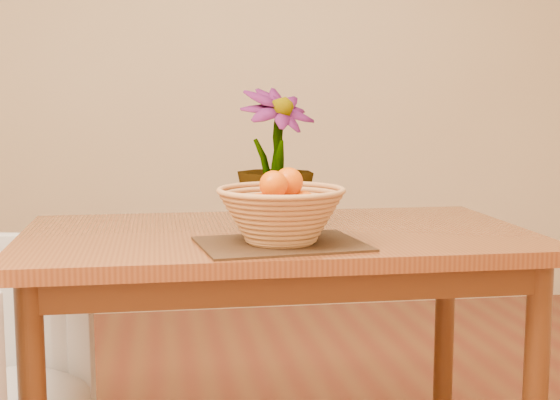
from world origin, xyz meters
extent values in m
cube|color=beige|center=(0.00, 2.25, 1.35)|extent=(4.00, 0.02, 2.70)
cube|color=brown|center=(0.00, 0.30, 0.73)|extent=(1.40, 0.80, 0.04)
cube|color=#472610|center=(0.00, 0.30, 0.67)|extent=(1.28, 0.68, 0.08)
cylinder|color=#472610|center=(0.62, -0.02, 0.35)|extent=(0.06, 0.06, 0.71)
cylinder|color=#472610|center=(-0.62, 0.62, 0.35)|extent=(0.06, 0.06, 0.71)
cylinder|color=#472610|center=(0.62, 0.62, 0.35)|extent=(0.06, 0.06, 0.71)
cube|color=#322012|center=(-0.02, 0.09, 0.75)|extent=(0.44, 0.35, 0.01)
cylinder|color=tan|center=(-0.02, 0.09, 0.76)|extent=(0.16, 0.16, 0.01)
sphere|color=#ED6003|center=(-0.02, 0.09, 0.84)|extent=(0.06, 0.06, 0.06)
sphere|color=#ED6003|center=(0.04, 0.11, 0.85)|extent=(0.07, 0.07, 0.07)
sphere|color=#ED6003|center=(-0.04, 0.15, 0.84)|extent=(0.07, 0.07, 0.07)
sphere|color=#ED6003|center=(-0.08, 0.07, 0.85)|extent=(0.07, 0.07, 0.07)
sphere|color=#ED6003|center=(0.00, 0.03, 0.84)|extent=(0.07, 0.07, 0.07)
sphere|color=#ED6003|center=(0.00, 0.11, 0.91)|extent=(0.07, 0.07, 0.07)
sphere|color=#ED6003|center=(-0.04, 0.07, 0.90)|extent=(0.07, 0.07, 0.07)
imported|color=#1B4E16|center=(0.00, 0.35, 0.95)|extent=(0.30, 0.30, 0.40)
camera|label=1|loc=(-0.33, -1.81, 1.11)|focal=50.00mm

